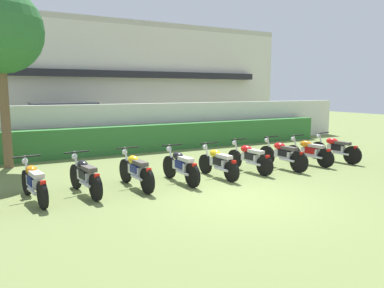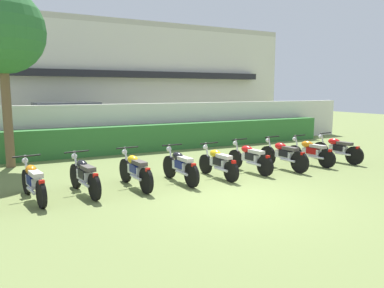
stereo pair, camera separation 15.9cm
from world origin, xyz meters
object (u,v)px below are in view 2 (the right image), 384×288
Objects in this scene: motorcycle_in_row_1 at (33,181)px; motorcycle_in_row_4 at (180,166)px; motorcycle_in_row_2 at (84,175)px; motorcycle_in_row_5 at (218,162)px; motorcycle_in_row_7 at (283,155)px; parked_car at (71,123)px; motorcycle_in_row_3 at (135,170)px; tree_near_inspector at (1,32)px; motorcycle_in_row_9 at (337,149)px; motorcycle_in_row_8 at (310,152)px; motorcycle_in_row_6 at (250,157)px.

motorcycle_in_row_4 is at bearing -99.35° from motorcycle_in_row_1.
motorcycle_in_row_2 reaches higher than motorcycle_in_row_5.
motorcycle_in_row_5 is at bearing 86.24° from motorcycle_in_row_7.
motorcycle_in_row_7 is at bearing -66.34° from parked_car.
motorcycle_in_row_3 is 1.05× the size of motorcycle_in_row_4.
motorcycle_in_row_4 is 1.03× the size of motorcycle_in_row_5.
tree_near_inspector is (-2.61, -4.46, 3.24)m from parked_car.
tree_near_inspector is 9.38m from motorcycle_in_row_7.
parked_car is 2.43× the size of motorcycle_in_row_3.
motorcycle_in_row_1 is at bearing 82.66° from motorcycle_in_row_2.
parked_car is 2.36× the size of motorcycle_in_row_7.
motorcycle_in_row_8 is at bearing 80.42° from motorcycle_in_row_9.
motorcycle_in_row_1 is 1.00× the size of motorcycle_in_row_6.
motorcycle_in_row_1 is at bearing 82.21° from motorcycle_in_row_9.
tree_near_inspector is 2.93× the size of motorcycle_in_row_6.
motorcycle_in_row_1 is 0.99× the size of motorcycle_in_row_3.
motorcycle_in_row_7 is at bearing -95.05° from motorcycle_in_row_3.
parked_car is at bearing 32.06° from motorcycle_in_row_9.
motorcycle_in_row_3 reaches higher than motorcycle_in_row_5.
motorcycle_in_row_8 is (2.40, -0.05, -0.00)m from motorcycle_in_row_6.
motorcycle_in_row_6 is at bearing 80.57° from motorcycle_in_row_9.
motorcycle_in_row_6 is at bearing -97.53° from motorcycle_in_row_1.
motorcycle_in_row_6 is at bearing -89.70° from motorcycle_in_row_4.
motorcycle_in_row_2 is 1.03× the size of motorcycle_in_row_4.
motorcycle_in_row_7 is at bearing 84.72° from motorcycle_in_row_8.
motorcycle_in_row_6 is (1.21, 0.18, 0.01)m from motorcycle_in_row_5.
motorcycle_in_row_9 is (7.30, -8.65, -0.49)m from parked_car.
motorcycle_in_row_9 is (8.44, 0.04, -0.00)m from motorcycle_in_row_2.
motorcycle_in_row_1 is 2.35m from motorcycle_in_row_3.
motorcycle_in_row_1 is 7.13m from motorcycle_in_row_7.
motorcycle_in_row_2 is (1.46, -4.22, -3.73)m from tree_near_inspector.
motorcycle_in_row_4 is 0.97× the size of motorcycle_in_row_6.
parked_car reaches higher than motorcycle_in_row_4.
motorcycle_in_row_6 reaches higher than motorcycle_in_row_5.
motorcycle_in_row_7 is (6.02, -0.02, 0.01)m from motorcycle_in_row_2.
motorcycle_in_row_9 is (9.91, -4.19, -3.73)m from tree_near_inspector.
motorcycle_in_row_1 is (-2.25, -8.70, -0.49)m from parked_car.
tree_near_inspector reaches higher than motorcycle_in_row_8.
tree_near_inspector is at bearing 45.30° from motorcycle_in_row_5.
motorcycle_in_row_5 is 0.93× the size of motorcycle_in_row_9.
motorcycle_in_row_2 reaches higher than motorcycle_in_row_8.
motorcycle_in_row_2 is (-1.14, -8.68, -0.49)m from parked_car.
motorcycle_in_row_8 is 1.20m from motorcycle_in_row_9.
motorcycle_in_row_3 is at bearing 81.42° from motorcycle_in_row_8.
motorcycle_in_row_1 is 5.96m from motorcycle_in_row_6.
parked_car is 8.70m from motorcycle_in_row_3.
motorcycle_in_row_7 is (3.56, 0.03, 0.00)m from motorcycle_in_row_4.
motorcycle_in_row_1 is at bearing 81.33° from motorcycle_in_row_8.
motorcycle_in_row_3 is at bearing -94.96° from parked_car.
tree_near_inspector is at bearing -125.95° from parked_car.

